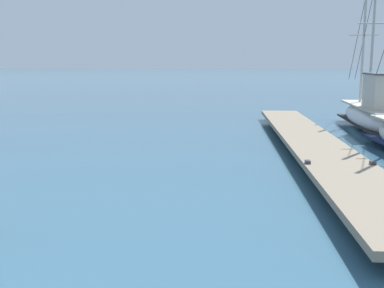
{
  "coord_description": "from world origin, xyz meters",
  "views": [
    {
      "loc": [
        3.12,
        -0.88,
        2.98
      ],
      "look_at": [
        2.19,
        8.07,
        1.4
      ],
      "focal_mm": 44.1,
      "sensor_mm": 36.0,
      "label": 1
    }
  ],
  "objects": [
    {
      "name": "floating_dock",
      "position": [
        5.46,
        14.68,
        0.36
      ],
      "size": [
        2.54,
        18.92,
        0.53
      ],
      "color": "gray",
      "rests_on": "ground"
    },
    {
      "name": "fishing_boat_1",
      "position": [
        8.72,
        20.1,
        0.77
      ],
      "size": [
        1.56,
        8.48,
        6.75
      ],
      "color": "silver",
      "rests_on": "ground"
    }
  ]
}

